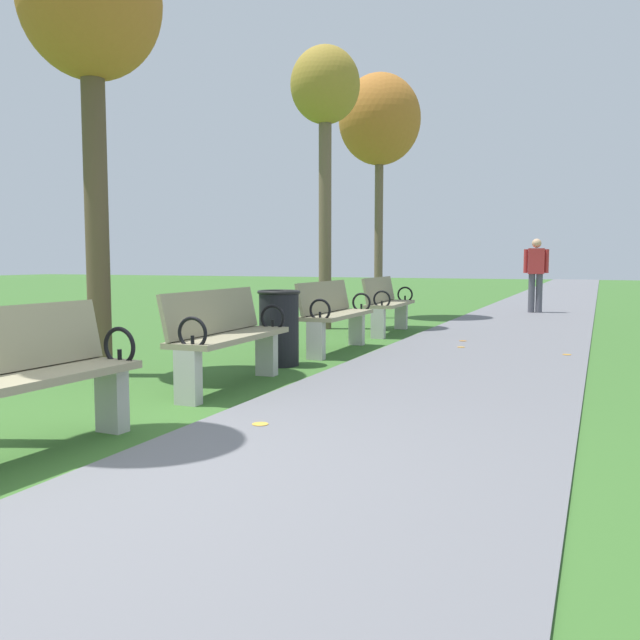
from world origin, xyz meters
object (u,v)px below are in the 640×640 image
(park_bench_4, at_px, (387,303))
(tree_4, at_px, (380,122))
(pedestrian_walking, at_px, (536,271))
(tree_2, at_px, (91,13))
(trash_bin, at_px, (279,328))
(park_bench_1, at_px, (14,378))
(park_bench_3, at_px, (334,314))
(tree_3, at_px, (325,97))
(park_bench_2, at_px, (226,336))

(park_bench_4, bearing_deg, tree_4, 110.73)
(tree_4, height_order, pedestrian_walking, tree_4)
(tree_2, xyz_separation_m, trash_bin, (1.38, 1.30, -3.15))
(park_bench_1, relative_size, park_bench_3, 1.01)
(park_bench_4, bearing_deg, tree_2, -107.31)
(tree_4, bearing_deg, tree_3, -94.19)
(park_bench_2, height_order, pedestrian_walking, pedestrian_walking)
(park_bench_2, xyz_separation_m, park_bench_4, (0.00, 4.99, 0.00))
(park_bench_1, xyz_separation_m, park_bench_2, (-0.00, 2.41, 0.00))
(park_bench_2, bearing_deg, park_bench_3, 90.00)
(park_bench_3, bearing_deg, tree_2, -120.53)
(tree_3, bearing_deg, park_bench_3, -65.29)
(park_bench_2, bearing_deg, tree_2, 176.74)
(pedestrian_walking, bearing_deg, park_bench_2, -100.12)
(park_bench_4, xyz_separation_m, tree_3, (-1.20, 0.28, 3.39))
(park_bench_1, xyz_separation_m, tree_4, (-1.02, 10.09, 3.42))
(park_bench_3, relative_size, pedestrian_walking, 0.99)
(park_bench_3, distance_m, park_bench_4, 2.31)
(park_bench_3, xyz_separation_m, park_bench_4, (0.00, 2.31, 0.00))
(park_bench_1, bearing_deg, park_bench_2, 90.00)
(pedestrian_walking, bearing_deg, trash_bin, -102.60)
(park_bench_4, height_order, tree_4, tree_4)
(park_bench_1, bearing_deg, pedestrian_walking, 81.79)
(tree_2, xyz_separation_m, tree_4, (0.51, 7.60, 0.33))
(park_bench_2, height_order, park_bench_3, same)
(trash_bin, bearing_deg, tree_4, 97.87)
(park_bench_2, relative_size, tree_4, 0.33)
(tree_3, relative_size, tree_4, 0.97)
(park_bench_3, height_order, tree_3, tree_3)
(park_bench_1, height_order, park_bench_3, same)
(tree_3, distance_m, tree_4, 2.41)
(park_bench_2, distance_m, trash_bin, 1.39)
(park_bench_4, bearing_deg, park_bench_1, -90.00)
(park_bench_3, bearing_deg, pedestrian_walking, 76.36)
(park_bench_1, bearing_deg, park_bench_3, 90.00)
(tree_4, distance_m, pedestrian_walking, 4.79)
(park_bench_1, xyz_separation_m, pedestrian_walking, (1.81, 12.56, 0.44))
(park_bench_4, bearing_deg, pedestrian_walking, 70.64)
(park_bench_1, distance_m, park_bench_3, 5.09)
(park_bench_3, xyz_separation_m, pedestrian_walking, (1.81, 7.47, 0.44))
(park_bench_3, xyz_separation_m, tree_2, (-1.53, -2.59, 3.09))
(park_bench_2, bearing_deg, trash_bin, 96.08)
(park_bench_1, height_order, tree_4, tree_4)
(pedestrian_walking, bearing_deg, tree_2, -108.37)
(tree_2, distance_m, trash_bin, 3.68)
(park_bench_1, relative_size, tree_3, 0.34)
(park_bench_2, relative_size, park_bench_3, 1.01)
(tree_2, distance_m, tree_3, 5.21)
(pedestrian_walking, distance_m, trash_bin, 9.00)
(tree_3, bearing_deg, park_bench_4, -13.37)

